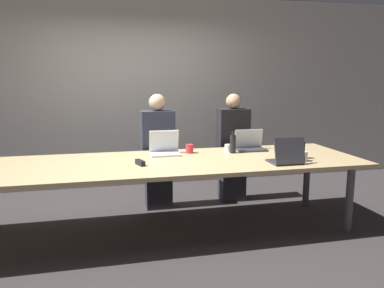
% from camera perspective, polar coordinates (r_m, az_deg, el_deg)
% --- Properties ---
extents(ground_plane, '(24.00, 24.00, 0.00)m').
position_cam_1_polar(ground_plane, '(4.08, -5.84, -13.35)').
color(ground_plane, '#383333').
extents(curtain_wall, '(12.00, 0.06, 2.80)m').
position_cam_1_polar(curtain_wall, '(5.66, -8.59, 7.76)').
color(curtain_wall, beige).
rests_on(curtain_wall, ground_plane).
extents(conference_table, '(4.38, 1.22, 0.77)m').
position_cam_1_polar(conference_table, '(3.85, -6.03, -3.46)').
color(conference_table, '#D6B77F').
rests_on(conference_table, ground_plane).
extents(laptop_far_center, '(0.33, 0.26, 0.27)m').
position_cam_1_polar(laptop_far_center, '(4.19, -4.17, -0.53)').
color(laptop_far_center, silver).
rests_on(laptop_far_center, conference_table).
extents(person_far_center, '(0.40, 0.24, 1.42)m').
position_cam_1_polar(person_far_center, '(4.65, -5.19, -1.45)').
color(person_far_center, '#2D2D38').
rests_on(person_far_center, ground_plane).
extents(cup_far_center, '(0.09, 0.09, 0.10)m').
position_cam_1_polar(cup_far_center, '(4.25, -0.37, -0.72)').
color(cup_far_center, red).
rests_on(cup_far_center, conference_table).
extents(laptop_far_right, '(0.35, 0.24, 0.24)m').
position_cam_1_polar(laptop_far_right, '(4.49, 8.79, 0.01)').
color(laptop_far_right, '#333338').
rests_on(laptop_far_right, conference_table).
extents(person_far_right, '(0.40, 0.24, 1.41)m').
position_cam_1_polar(person_far_right, '(4.95, 6.19, -0.85)').
color(person_far_right, '#2D2D38').
rests_on(person_far_right, ground_plane).
extents(cup_far_right, '(0.09, 0.09, 0.08)m').
position_cam_1_polar(cup_far_right, '(4.36, 5.56, -0.60)').
color(cup_far_right, white).
rests_on(cup_far_right, conference_table).
extents(bottle_far_right, '(0.07, 0.07, 0.25)m').
position_cam_1_polar(bottle_far_right, '(4.27, 6.23, 0.06)').
color(bottle_far_right, black).
rests_on(bottle_far_right, conference_table).
extents(laptop_near_right, '(0.31, 0.27, 0.27)m').
position_cam_1_polar(laptop_near_right, '(3.82, 14.27, -1.84)').
color(laptop_near_right, '#333338').
rests_on(laptop_near_right, conference_table).
extents(cup_near_right, '(0.08, 0.08, 0.10)m').
position_cam_1_polar(cup_near_right, '(4.01, 16.66, -1.82)').
color(cup_near_right, white).
rests_on(cup_near_right, conference_table).
extents(bottle_near_right, '(0.07, 0.07, 0.22)m').
position_cam_1_polar(bottle_near_right, '(4.12, 16.35, -0.86)').
color(bottle_near_right, black).
rests_on(bottle_near_right, conference_table).
extents(stapler, '(0.09, 0.16, 0.05)m').
position_cam_1_polar(stapler, '(3.70, -7.92, -2.83)').
color(stapler, black).
rests_on(stapler, conference_table).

